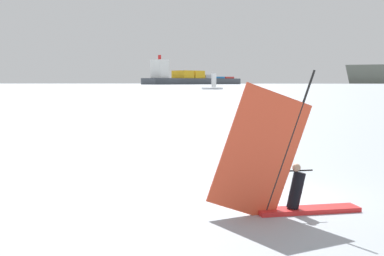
{
  "coord_description": "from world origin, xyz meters",
  "views": [
    {
      "loc": [
        3.64,
        -14.83,
        3.46
      ],
      "look_at": [
        -4.48,
        4.68,
        1.54
      ],
      "focal_mm": 47.76,
      "sensor_mm": 36.0,
      "label": 1
    }
  ],
  "objects": [
    {
      "name": "windsurfer",
      "position": [
        0.77,
        -1.76,
        0.96
      ],
      "size": [
        3.65,
        2.64,
        3.96
      ],
      "rotation": [
        0.0,
        0.0,
        0.6
      ],
      "color": "red",
      "rests_on": "ground_plane"
    },
    {
      "name": "ground_plane",
      "position": [
        0.0,
        0.0,
        0.0
      ],
      "size": [
        4000.0,
        4000.0,
        0.0
      ],
      "primitive_type": "plane",
      "color": "#9EA8B2"
    },
    {
      "name": "small_sailboat",
      "position": [
        -78.03,
        205.61,
        0.71
      ],
      "size": [
        8.71,
        8.01,
        8.26
      ],
      "rotation": [
        0.0,
        0.0,
        3.86
      ],
      "color": "white",
      "rests_on": "ground_plane"
    },
    {
      "name": "distant_headland",
      "position": [
        -103.99,
        1176.78,
        18.39
      ],
      "size": [
        1010.47,
        295.11,
        36.77
      ],
      "primitive_type": "cube",
      "rotation": [
        0.0,
        0.0,
        -0.0
      ],
      "color": "#60665B",
      "rests_on": "ground_plane"
    },
    {
      "name": "cargo_ship",
      "position": [
        -267.86,
        632.69,
        8.03
      ],
      "size": [
        91.11,
        161.41,
        37.94
      ],
      "rotation": [
        0.0,
        0.0,
        1.16
      ],
      "color": "#3F444C",
      "rests_on": "ground_plane"
    }
  ]
}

